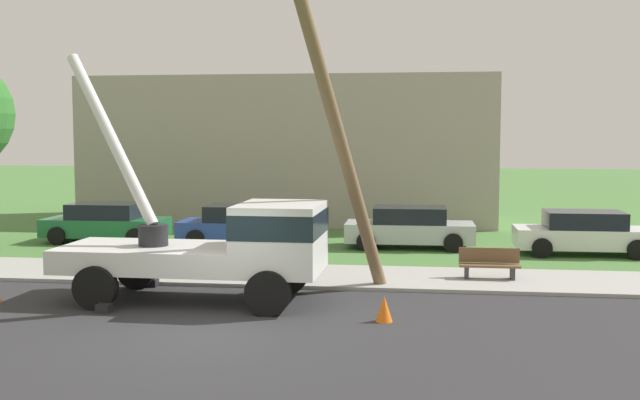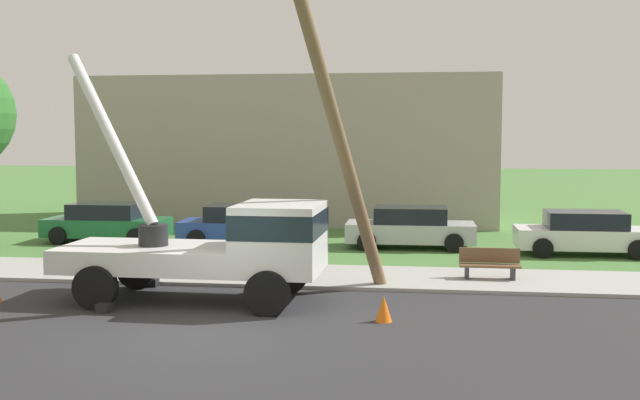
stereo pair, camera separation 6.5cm
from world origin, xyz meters
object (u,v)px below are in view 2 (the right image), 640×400
parked_sedan_silver (410,227)px  park_bench (490,265)px  utility_truck (226,243)px  traffic_cone_ahead (384,309)px  parked_sedan_white (585,233)px  parked_sedan_blue (243,225)px  parked_sedan_green (107,222)px  leaning_utility_pole (334,118)px

parked_sedan_silver → park_bench: parked_sedan_silver is taller
utility_truck → park_bench: (6.35, 3.27, -0.95)m
utility_truck → traffic_cone_ahead: utility_truck is taller
parked_sedan_silver → parked_sedan_white: size_ratio=1.00×
traffic_cone_ahead → parked_sedan_blue: bearing=118.0°
parked_sedan_white → parked_sedan_silver: bearing=172.5°
utility_truck → parked_sedan_silver: size_ratio=1.53×
parked_sedan_green → traffic_cone_ahead: bearing=-44.7°
leaning_utility_pole → traffic_cone_ahead: (1.34, -2.32, -4.05)m
parked_sedan_silver → utility_truck: bearing=-114.4°
leaning_utility_pole → parked_sedan_blue: (-4.17, 8.04, -3.62)m
leaning_utility_pole → parked_sedan_silver: bearing=78.3°
utility_truck → parked_sedan_silver: 10.05m
parked_sedan_green → parked_sedan_silver: size_ratio=1.00×
park_bench → traffic_cone_ahead: bearing=-118.7°
parked_sedan_blue → utility_truck: bearing=-79.0°
utility_truck → traffic_cone_ahead: bearing=-20.8°
utility_truck → leaning_utility_pole: 3.91m
parked_sedan_silver → parked_sedan_green: bearing=-179.7°
traffic_cone_ahead → parked_sedan_silver: bearing=88.0°
utility_truck → parked_sedan_green: (-6.85, 9.07, -0.70)m
traffic_cone_ahead → parked_sedan_white: parked_sedan_white is taller
traffic_cone_ahead → parked_sedan_blue: parked_sedan_blue is taller
traffic_cone_ahead → parked_sedan_green: bearing=135.3°
traffic_cone_ahead → park_bench: bearing=61.3°
utility_truck → traffic_cone_ahead: (3.77, -1.44, -1.13)m
utility_truck → parked_sedan_white: bearing=40.5°
leaning_utility_pole → park_bench: bearing=31.4°
utility_truck → parked_sedan_green: utility_truck is taller
parked_sedan_blue → parked_sedan_silver: same height
traffic_cone_ahead → park_bench: (2.58, 4.71, 0.18)m
leaning_utility_pole → parked_sedan_white: (7.38, 7.50, -3.62)m
utility_truck → parked_sedan_green: size_ratio=1.54×
utility_truck → park_bench: 7.21m
leaning_utility_pole → parked_sedan_silver: 9.17m
parked_sedan_green → parked_sedan_silver: same height
leaning_utility_pole → park_bench: leaning_utility_pole is taller
parked_sedan_silver → parked_sedan_white: 5.72m
traffic_cone_ahead → parked_sedan_white: 11.54m
leaning_utility_pole → park_bench: size_ratio=5.30×
parked_sedan_green → parked_sedan_white: same height
parked_sedan_white → parked_sedan_green: bearing=177.7°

